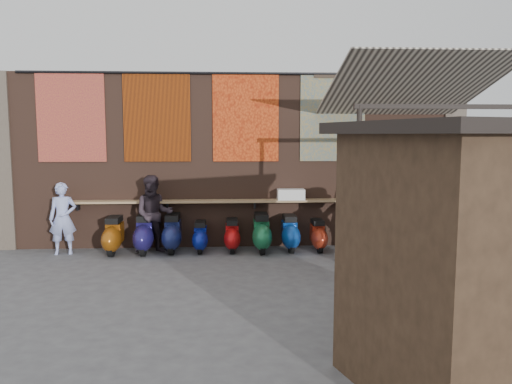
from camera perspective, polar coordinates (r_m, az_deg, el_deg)
ground at (r=9.34m, az=-2.42°, el=-9.65°), size 70.00×70.00×0.00m
brick_wall at (r=11.68m, az=-2.68°, el=3.58°), size 10.00×0.40×4.00m
pier_left at (r=12.73m, az=-26.83°, el=3.13°), size 0.50×0.50×4.00m
pier_right at (r=12.84m, az=21.25°, el=3.41°), size 0.50×0.50×4.00m
eating_counter at (r=11.39m, az=-2.64°, el=-1.04°), size 8.00×0.32×0.05m
shelf_box at (r=11.44m, az=4.01°, el=-0.28°), size 0.61×0.31×0.24m
tapestry_redgold at (r=11.96m, az=-20.39°, el=8.04°), size 1.50×0.02×2.00m
tapestry_sun at (r=11.56m, az=-11.25°, el=8.39°), size 1.50×0.02×2.00m
tapestry_orange at (r=11.46m, az=-1.18°, el=8.53°), size 1.50×0.02×2.00m
tapestry_multi at (r=11.71m, az=8.76°, el=8.42°), size 1.50×0.02×2.00m
hang_rail at (r=11.52m, az=-2.72°, el=13.41°), size 9.50×0.06×0.06m
scooter_stool_0 at (r=11.42m, az=-15.95°, el=-4.80°), size 0.38×0.85×0.81m
scooter_stool_1 at (r=11.30m, az=-12.59°, el=-4.72°), size 0.40×0.90×0.85m
scooter_stool_2 at (r=11.29m, az=-9.52°, el=-4.69°), size 0.40×0.89×0.84m
scooter_stool_3 at (r=11.22m, az=-6.37°, el=-5.12°), size 0.32×0.72×0.68m
scooter_stool_4 at (r=11.22m, az=-2.75°, el=-4.98°), size 0.34×0.76×0.72m
scooter_stool_5 at (r=11.17m, az=0.62°, el=-4.70°), size 0.40×0.89×0.85m
scooter_stool_6 at (r=11.29m, az=3.89°, el=-4.72°), size 0.38×0.84×0.80m
scooter_stool_7 at (r=11.36m, az=7.09°, el=-4.94°), size 0.33×0.74×0.70m
diner_left at (r=11.68m, az=-21.21°, el=-2.83°), size 0.63×0.47×1.58m
diner_right at (r=11.22m, az=-11.60°, el=-2.51°), size 0.91×0.75×1.73m
shopper_navy at (r=10.58m, az=15.52°, el=-3.36°), size 1.04×0.66×1.65m
shopper_grey at (r=9.62m, az=16.63°, el=-3.67°), size 1.27×0.79×1.88m
shopper_tan at (r=9.75m, az=14.43°, el=-3.67°), size 1.06×0.95×1.82m
market_stall at (r=5.65m, az=24.49°, el=-7.32°), size 2.85×2.46×2.61m
stall_roof at (r=5.50m, az=25.16°, el=6.66°), size 3.21×2.81×0.12m
stall_sign at (r=6.22m, az=18.60°, el=-0.34°), size 1.15×0.41×0.50m
stall_shelf at (r=6.40m, az=18.29°, el=-8.73°), size 1.94×0.71×0.06m
awning_canvas at (r=10.56m, az=17.16°, el=11.41°), size 3.20×3.28×0.97m
awning_ledger at (r=12.09m, az=14.53°, el=12.74°), size 3.30×0.08×0.12m
awning_header at (r=9.13m, az=20.39°, el=9.14°), size 3.00×0.08×0.08m
awning_post_left at (r=8.72m, az=11.53°, el=-0.52°), size 0.09×0.09×3.10m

